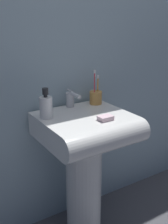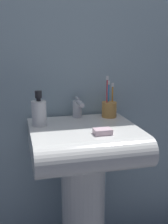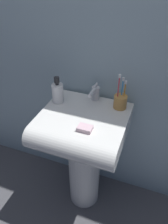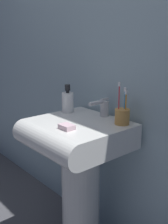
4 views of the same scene
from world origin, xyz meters
TOP-DOWN VIEW (x-y plane):
  - ground_plane at (0.00, 0.00)m, footprint 6.00×6.00m
  - wall_back at (0.00, 0.25)m, footprint 5.00×0.05m
  - sink_pedestal at (0.00, 0.00)m, footprint 0.22×0.22m
  - sink_basin at (0.00, -0.05)m, footprint 0.50×0.48m
  - faucet at (0.01, 0.16)m, footprint 0.05×0.14m
  - toothbrush_cup at (0.17, 0.14)m, footprint 0.08×0.08m
  - soap_bottle at (-0.20, 0.07)m, footprint 0.07×0.07m
  - bar_soap at (0.05, -0.13)m, footprint 0.08×0.05m

SIDE VIEW (x-z plane):
  - ground_plane at x=0.00m, z-range 0.00..0.00m
  - sink_pedestal at x=0.00m, z-range 0.00..0.66m
  - sink_basin at x=0.00m, z-range 0.66..0.80m
  - bar_soap at x=0.05m, z-range 0.80..0.82m
  - toothbrush_cup at x=0.17m, z-range 0.73..0.95m
  - faucet at x=0.01m, z-range 0.80..0.90m
  - soap_bottle at x=-0.20m, z-range 0.78..0.94m
  - wall_back at x=0.00m, z-range 0.00..2.40m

